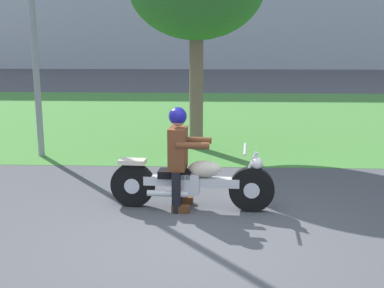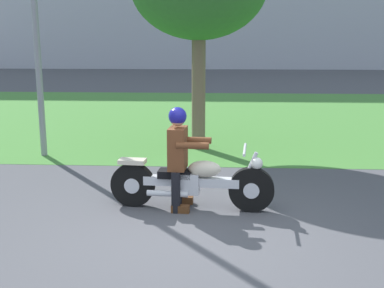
% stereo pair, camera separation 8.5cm
% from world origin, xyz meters
% --- Properties ---
extents(ground, '(120.00, 120.00, 0.00)m').
position_xyz_m(ground, '(0.00, 0.00, 0.00)').
color(ground, '#4C4C51').
extents(grass_verge, '(60.00, 12.00, 0.01)m').
position_xyz_m(grass_verge, '(0.00, 9.20, 0.00)').
color(grass_verge, '#478438').
rests_on(grass_verge, ground).
extents(motorcycle_lead, '(2.21, 0.66, 0.86)m').
position_xyz_m(motorcycle_lead, '(-0.08, 1.05, 0.38)').
color(motorcycle_lead, black).
rests_on(motorcycle_lead, ground).
extents(rider_lead, '(0.57, 0.49, 1.38)m').
position_xyz_m(rider_lead, '(-0.25, 1.06, 0.80)').
color(rider_lead, black).
rests_on(rider_lead, ground).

